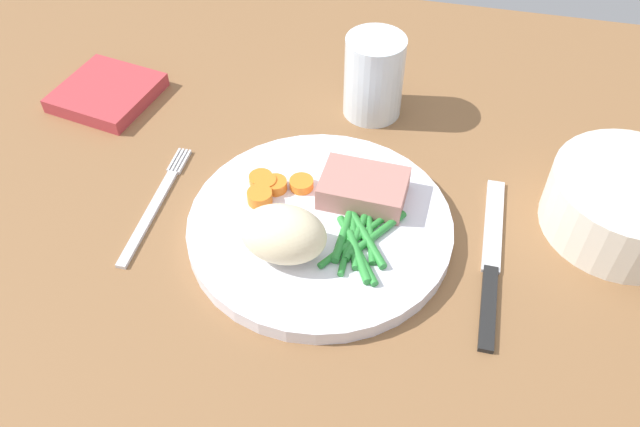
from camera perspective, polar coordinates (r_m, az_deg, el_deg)
The scene contains 11 objects.
dining_table at distance 64.29cm, azimuth 2.49°, elevation -1.80°, with size 120.00×90.00×2.00cm.
dinner_plate at distance 62.49cm, azimuth -0.00°, elevation -1.12°, with size 25.29×25.29×1.60cm, color white.
meat_portion at distance 63.30cm, azimuth 3.82°, elevation 2.22°, with size 8.20×5.70×2.48cm, color #B2756B.
mashed_potatoes at distance 57.46cm, azimuth -3.23°, elevation -1.82°, with size 7.79×5.59×5.11cm, color beige.
carrot_slices at distance 64.55cm, azimuth -4.21°, elevation 2.42°, with size 6.49×4.87×1.24cm.
green_beans at distance 59.98cm, azimuth 3.43°, elevation -2.27°, with size 6.98×9.73×0.83cm.
fork at distance 67.36cm, azimuth -14.18°, elevation 0.79°, with size 1.44×16.60×0.40cm.
knife at distance 62.47cm, azimuth 14.72°, elevation -4.12°, with size 1.70×20.50×0.64cm.
water_glass at distance 74.62cm, azimuth 4.69°, elevation 11.38°, with size 6.65×6.65×9.47cm.
salad_bowl at distance 67.69cm, azimuth 25.26°, elevation 1.00°, with size 14.82×14.82×5.99cm.
napkin at distance 82.06cm, azimuth -18.12°, elevation 10.00°, with size 10.39×10.42×1.68cm, color #B2383D.
Camera 1 is at (6.66, -41.80, 49.39)cm, focal length 36.63 mm.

